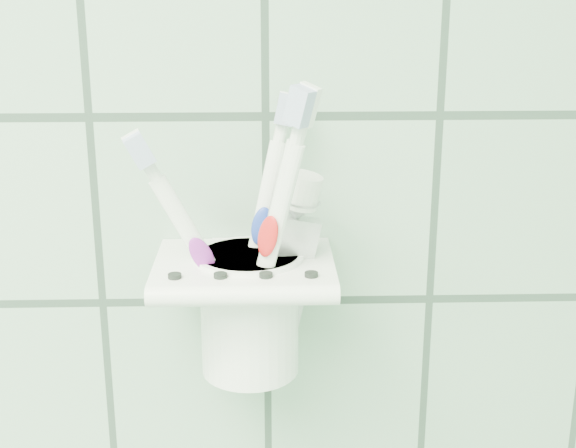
# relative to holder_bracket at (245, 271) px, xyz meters

# --- Properties ---
(holder_bracket) EXTENTS (0.13, 0.11, 0.04)m
(holder_bracket) POSITION_rel_holder_bracket_xyz_m (0.00, 0.00, 0.00)
(holder_bracket) COLOR white
(holder_bracket) RESTS_ON wall_back
(cup) EXTENTS (0.08, 0.08, 0.09)m
(cup) POSITION_rel_holder_bracket_xyz_m (0.00, 0.00, -0.03)
(cup) COLOR white
(cup) RESTS_ON holder_bracket
(toothbrush_pink) EXTENTS (0.09, 0.03, 0.19)m
(toothbrush_pink) POSITION_rel_holder_bracket_xyz_m (0.01, -0.00, 0.03)
(toothbrush_pink) COLOR white
(toothbrush_pink) RESTS_ON cup
(toothbrush_blue) EXTENTS (0.05, 0.03, 0.20)m
(toothbrush_blue) POSITION_rel_holder_bracket_xyz_m (-0.01, 0.01, 0.03)
(toothbrush_blue) COLOR white
(toothbrush_blue) RESTS_ON cup
(toothbrush_orange) EXTENTS (0.06, 0.05, 0.22)m
(toothbrush_orange) POSITION_rel_holder_bracket_xyz_m (-0.00, -0.01, 0.04)
(toothbrush_orange) COLOR white
(toothbrush_orange) RESTS_ON cup
(toothpaste_tube) EXTENTS (0.06, 0.04, 0.15)m
(toothpaste_tube) POSITION_rel_holder_bracket_xyz_m (0.01, 0.01, 0.01)
(toothpaste_tube) COLOR silver
(toothpaste_tube) RESTS_ON cup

